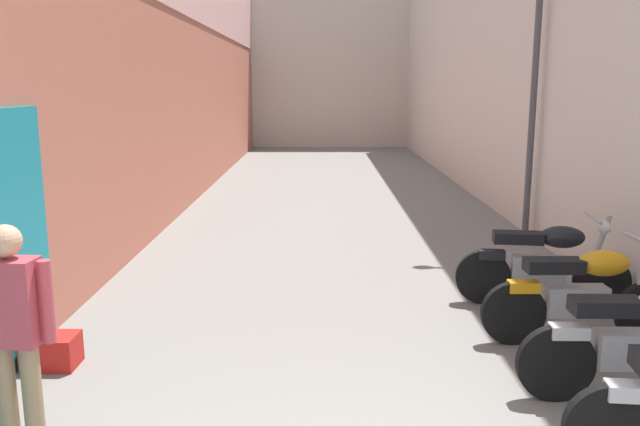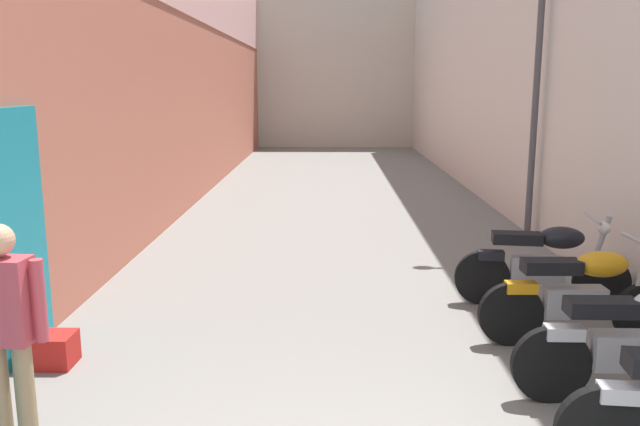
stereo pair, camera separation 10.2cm
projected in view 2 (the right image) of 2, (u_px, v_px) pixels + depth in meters
name	position (u px, v px, depth m)	size (l,w,h in m)	color
ground_plane	(343.00, 218.00, 11.81)	(39.23, 39.23, 0.00)	slate
building_left	(185.00, 37.00, 13.12)	(0.45, 23.23, 6.61)	#B76651
building_right	(500.00, 28.00, 13.04)	(0.45, 23.23, 7.04)	beige
building_far_end	(335.00, 70.00, 25.57)	(8.99, 2.00, 5.91)	beige
motorcycle_second	(638.00, 341.00, 4.83)	(1.85, 0.58, 1.04)	black
motorcycle_third	(581.00, 293.00, 5.93)	(1.85, 0.58, 1.04)	black
motorcycle_fourth	(543.00, 262.00, 6.97)	(1.84, 0.58, 1.04)	black
pedestrian_by_doorway	(6.00, 327.00, 3.97)	(0.52, 0.23, 1.57)	#8C7251
plastic_crate	(49.00, 350.00, 5.56)	(0.44, 0.32, 0.28)	red
street_lamp	(533.00, 45.00, 9.53)	(0.79, 0.18, 5.13)	#47474C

